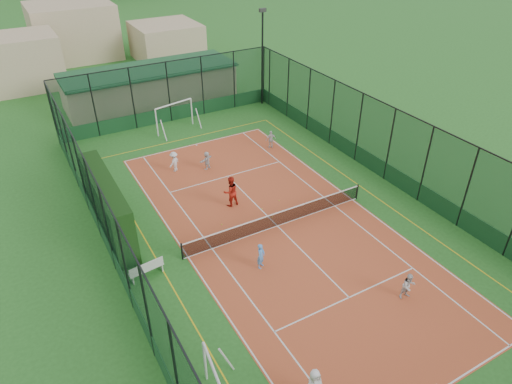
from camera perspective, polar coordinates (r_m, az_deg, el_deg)
ground at (r=26.20m, az=2.69°, el=-4.28°), size 300.00×300.00×0.00m
court_slab at (r=26.20m, az=2.69°, el=-4.27°), size 11.17×23.97×0.01m
tennis_net at (r=25.89m, az=2.72°, el=-3.35°), size 11.67×0.12×1.06m
perimeter_fence at (r=24.78m, az=2.84°, el=0.34°), size 18.12×34.12×5.00m
floodlight_ne at (r=41.26m, az=0.79°, el=16.35°), size 0.60×0.26×8.25m
clubhouse at (r=43.56m, az=-13.06°, el=12.90°), size 15.20×7.20×3.15m
hedge_left at (r=26.28m, az=-18.06°, el=-1.62°), size 1.12×7.44×3.25m
white_bench at (r=23.33m, az=-13.60°, el=-9.26°), size 1.82×0.69×1.00m
futsal_goal_far at (r=37.47m, az=-10.13°, el=9.22°), size 3.61×1.79×2.24m
child_near_mid at (r=23.05m, az=0.62°, el=-7.99°), size 0.62×0.58×1.43m
child_near_right at (r=22.64m, az=18.53°, el=-11.09°), size 0.76×0.64×1.39m
child_far_left at (r=31.58m, az=-10.19°, el=3.76°), size 1.07×0.97×1.43m
child_far_right at (r=34.22m, az=1.88°, el=6.59°), size 0.85×0.48×1.37m
child_far_back at (r=31.59m, az=-6.15°, el=3.97°), size 1.24×0.87×1.29m
coach at (r=27.42m, az=-3.19°, el=0.08°), size 0.97×0.76×1.95m
tennis_balls at (r=27.20m, az=0.42°, el=-2.56°), size 4.24×1.34×0.07m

